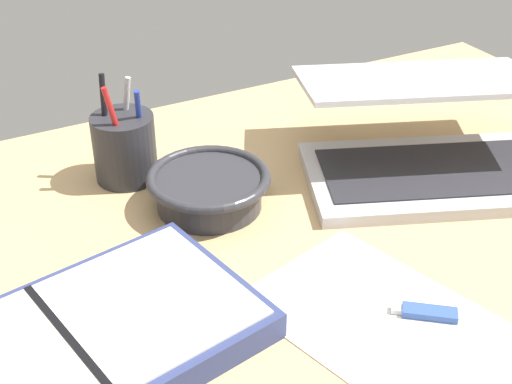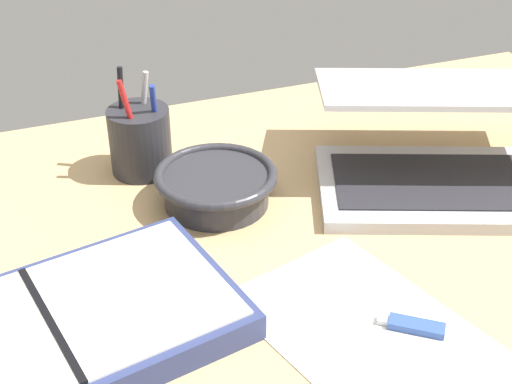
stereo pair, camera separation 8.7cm
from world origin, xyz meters
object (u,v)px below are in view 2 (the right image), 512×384
(laptop, at_px, (444,152))
(pen_cup, at_px, (140,140))
(bowl, at_px, (216,185))
(planner, at_px, (53,334))

(laptop, bearing_deg, pen_cup, 176.34)
(laptop, relative_size, pen_cup, 2.78)
(laptop, height_order, bowl, laptop)
(bowl, xyz_separation_m, pen_cup, (-0.07, 0.13, 0.02))
(bowl, relative_size, pen_cup, 1.07)
(planner, bearing_deg, laptop, 2.87)
(pen_cup, bearing_deg, laptop, -25.42)
(bowl, distance_m, pen_cup, 0.15)
(pen_cup, bearing_deg, bowl, -59.47)
(bowl, height_order, planner, bowl)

